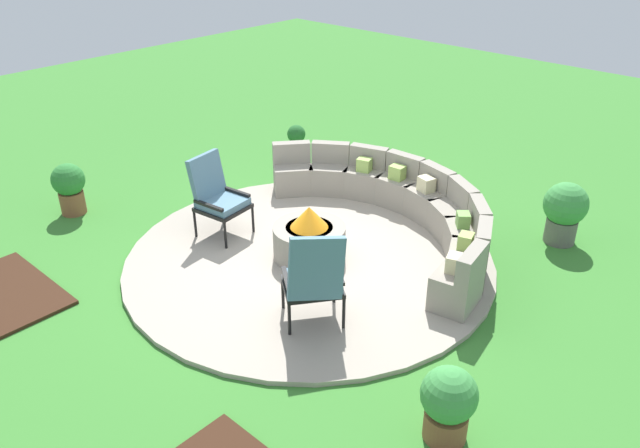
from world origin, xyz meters
name	(u,v)px	position (x,y,z in m)	size (l,w,h in m)	color
ground_plane	(310,260)	(0.00, 0.00, 0.00)	(24.00, 24.00, 0.00)	#387A2D
patio_circle	(309,258)	(0.00, 0.00, 0.03)	(4.69, 4.69, 0.06)	#9E9384
fire_pit	(309,238)	(0.00, 0.00, 0.33)	(0.92, 0.92, 0.71)	gray
curved_stone_bench	(402,207)	(0.39, 1.45, 0.36)	(4.09, 2.18, 0.76)	gray
lounge_chair_front_left	(217,195)	(-1.35, -0.36, 0.62)	(0.70, 0.65, 1.10)	black
lounge_chair_front_right	(314,278)	(0.99, -0.97, 0.64)	(0.79, 0.84, 1.14)	black
potted_plant_0	(69,186)	(-3.48, -1.37, 0.43)	(0.47, 0.47, 0.77)	brown
potted_plant_1	(296,139)	(-2.70, 2.51, 0.29)	(0.32, 0.32, 0.54)	brown
potted_plant_2	(565,210)	(2.15, 2.65, 0.48)	(0.58, 0.58, 0.85)	#605B56
potted_plant_3	(448,402)	(2.89, -1.34, 0.40)	(0.49, 0.49, 0.73)	brown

